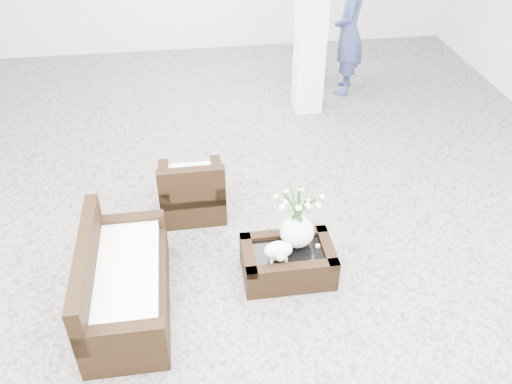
{
  "coord_description": "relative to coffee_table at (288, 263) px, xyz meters",
  "views": [
    {
      "loc": [
        -0.62,
        -4.45,
        3.89
      ],
      "look_at": [
        0.0,
        -0.1,
        0.62
      ],
      "focal_mm": 37.29,
      "sensor_mm": 36.0,
      "label": 1
    }
  ],
  "objects": [
    {
      "name": "coffee_table",
      "position": [
        0.0,
        0.0,
        0.0
      ],
      "size": [
        0.9,
        0.6,
        0.31
      ],
      "primitive_type": "cube",
      "color": "black",
      "rests_on": "ground"
    },
    {
      "name": "loveseat",
      "position": [
        -1.55,
        -0.22,
        0.25
      ],
      "size": [
        0.73,
        1.52,
        0.81
      ],
      "primitive_type": "cube",
      "rotation": [
        0.0,
        0.0,
        1.57
      ],
      "color": "black",
      "rests_on": "ground"
    },
    {
      "name": "shopper",
      "position": [
        1.71,
        4.02,
        0.83
      ],
      "size": [
        0.69,
        0.84,
        1.97
      ],
      "primitive_type": "imported",
      "rotation": [
        0.0,
        0.0,
        -1.93
      ],
      "color": "navy",
      "rests_on": "ground"
    },
    {
      "name": "topiary",
      "position": [
        1.11,
        4.33,
        0.63
      ],
      "size": [
        0.42,
        0.42,
        1.57
      ],
      "primitive_type": null,
      "color": "#164617",
      "rests_on": "ground"
    },
    {
      "name": "planter_narcissus",
      "position": [
        0.1,
        0.1,
        0.56
      ],
      "size": [
        0.44,
        0.44,
        0.8
      ],
      "primitive_type": null,
      "color": "white",
      "rests_on": "coffee_table"
    },
    {
      "name": "tealight",
      "position": [
        0.3,
        0.02,
        0.17
      ],
      "size": [
        0.04,
        0.04,
        0.03
      ],
      "primitive_type": "cylinder",
      "color": "white",
      "rests_on": "coffee_table"
    },
    {
      "name": "sheep_figurine",
      "position": [
        -0.12,
        -0.1,
        0.26
      ],
      "size": [
        0.28,
        0.23,
        0.21
      ],
      "primitive_type": "ellipsoid",
      "color": "white",
      "rests_on": "coffee_table"
    },
    {
      "name": "armchair",
      "position": [
        -0.89,
        1.18,
        0.23
      ],
      "size": [
        0.73,
        0.7,
        0.77
      ],
      "primitive_type": "cube",
      "rotation": [
        0.0,
        0.0,
        3.15
      ],
      "color": "black",
      "rests_on": "ground"
    },
    {
      "name": "ground",
      "position": [
        -0.23,
        0.7,
        -0.16
      ],
      "size": [
        11.0,
        11.0,
        0.0
      ],
      "primitive_type": "plane",
      "color": "gray",
      "rests_on": "ground"
    }
  ]
}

